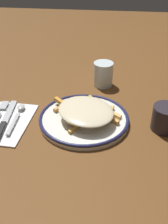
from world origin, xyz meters
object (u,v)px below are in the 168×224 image
water_glass (103,74)px  fries_heap (86,111)px  knife (4,123)px  spoon (18,113)px  napkin (6,122)px  coffee_mug (166,118)px  plate (84,119)px

water_glass → fries_heap: bearing=-98.8°
knife → water_glass: water_glass is taller
water_glass → spoon: bearing=-136.1°
napkin → spoon: 0.05m
knife → spoon: (0.03, 0.05, 0.00)m
napkin → coffee_mug: bearing=3.2°
knife → napkin: bearing=94.7°
plate → spoon: (-0.20, 0.00, 0.00)m
knife → coffee_mug: coffee_mug is taller
spoon → napkin: bearing=-128.0°
plate → fries_heap: (0.01, 0.00, 0.03)m
coffee_mug → spoon: bearing=178.7°
plate → water_glass: size_ratio=3.08×
water_glass → coffee_mug: (0.19, -0.24, -0.01)m
plate → napkin: plate is taller
spoon → water_glass: 0.34m
spoon → coffee_mug: 0.43m
plate → coffee_mug: 0.23m
fries_heap → water_glass: (0.04, 0.23, 0.00)m
knife → coffee_mug: 0.46m
fries_heap → napkin: 0.24m
fries_heap → coffee_mug: size_ratio=2.20×
plate → spoon: same height
napkin → fries_heap: bearing=7.9°
napkin → coffee_mug: size_ratio=2.01×
plate → napkin: size_ratio=1.28×
knife → spoon: size_ratio=1.38×
fries_heap → spoon: (-0.20, 0.00, -0.03)m
plate → napkin: bearing=-171.9°
coffee_mug → fries_heap: bearing=178.2°
coffee_mug → napkin: bearing=-176.8°
napkin → water_glass: (0.27, 0.27, 0.04)m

